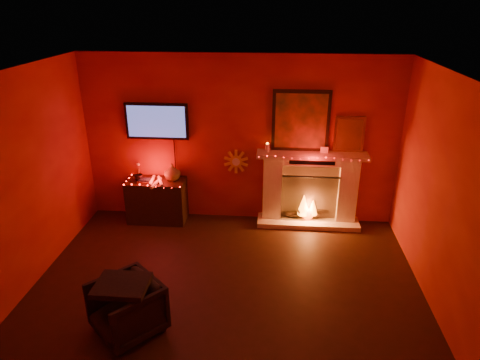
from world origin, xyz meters
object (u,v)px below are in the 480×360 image
object	(u,v)px
sunburst_clock	(236,162)
armchair	(127,308)
fireplace	(310,182)
console_table	(158,198)
tv	(157,121)

from	to	relation	value
sunburst_clock	armchair	distance (m)	3.04
fireplace	sunburst_clock	world-z (taller)	fireplace
armchair	console_table	bearing A→B (deg)	140.94
tv	sunburst_clock	distance (m)	1.41
tv	armchair	bearing A→B (deg)	-83.65
console_table	tv	bearing A→B (deg)	80.60
console_table	armchair	size ratio (longest dim) A/B	1.44
fireplace	console_table	xyz separation A→B (m)	(-2.47, -0.13, -0.33)
fireplace	console_table	size ratio (longest dim) A/B	2.20
sunburst_clock	console_table	distance (m)	1.43
sunburst_clock	console_table	size ratio (longest dim) A/B	0.40
fireplace	sunburst_clock	xyz separation A→B (m)	(-1.19, 0.09, 0.28)
sunburst_clock	tv	bearing A→B (deg)	-178.76
fireplace	sunburst_clock	size ratio (longest dim) A/B	5.45
tv	console_table	distance (m)	1.27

